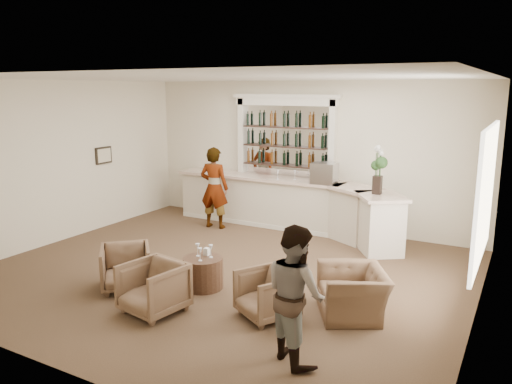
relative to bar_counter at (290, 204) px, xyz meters
The scene contains 19 objects.
ground 3.05m from the bar_counter, 86.88° to the right, with size 8.00×8.00×0.00m, color brown.
room_shell 2.91m from the bar_counter, 81.89° to the right, with size 8.04×7.02×3.32m.
bar_counter is the anchor object (origin of this frame).
back_bar_alcove 1.55m from the bar_counter, 129.15° to the left, with size 2.64×0.25×3.00m.
cocktail_table 3.75m from the bar_counter, 86.30° to the right, with size 0.64×0.64×0.50m, color #4A3220.
sommelier 1.74m from the bar_counter, 156.22° to the right, with size 0.68×0.44×1.85m, color gray.
guest 5.53m from the bar_counter, 64.11° to the right, with size 0.79×0.62×1.64m, color gray.
armchair_left 4.43m from the bar_counter, 100.76° to the right, with size 0.75×0.77×0.70m, color brown.
armchair_center 4.82m from the bar_counter, 88.34° to the right, with size 0.78×0.81×0.73m, color brown.
armchair_right 4.47m from the bar_counter, 68.77° to the right, with size 0.71×0.73×0.67m, color brown.
armchair_far 4.39m from the bar_counter, 53.11° to the right, with size 1.01×0.88×0.66m, color brown.
espresso_machine 1.15m from the bar_counter, ahead, with size 0.51×0.43×0.45m, color #B2B2B7.
flower_vase 2.44m from the bar_counter, 14.81° to the right, with size 0.25×0.25×0.93m.
wine_glass_bar_left 0.73m from the bar_counter, 166.27° to the right, with size 0.07×0.07×0.21m, color white, non-canonical shape.
wine_glass_bar_right 0.68m from the bar_counter, 47.78° to the left, with size 0.07×0.07×0.21m, color white, non-canonical shape.
wine_glass_tbl_a 3.70m from the bar_counter, 88.13° to the right, with size 0.07×0.07×0.21m, color white, non-canonical shape.
wine_glass_tbl_b 3.67m from the bar_counter, 84.66° to the right, with size 0.07×0.07×0.21m, color white, non-canonical shape.
wine_glass_tbl_c 3.87m from the bar_counter, 85.84° to the right, with size 0.07×0.07×0.21m, color white, non-canonical shape.
napkin_holder 3.60m from the bar_counter, 86.48° to the right, with size 0.08×0.08×0.12m, color silver.
Camera 1 is at (4.46, -6.90, 3.14)m, focal length 35.00 mm.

